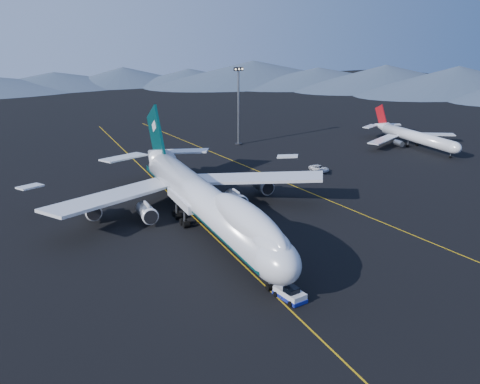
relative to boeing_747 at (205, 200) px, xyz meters
name	(u,v)px	position (x,y,z in m)	size (l,w,h in m)	color
ground	(206,229)	(0.00, -0.03, -5.81)	(500.00, 500.00, 0.00)	black
taxiway_line_main	(206,229)	(0.00, -0.03, -5.80)	(0.25, 220.00, 0.01)	#C6940B
taxiway_line_side	(312,193)	(30.00, 9.97, -5.80)	(0.25, 200.00, 0.01)	#C6940B
boeing_747	(205,200)	(0.00, 0.00, 0.00)	(59.62, 72.43, 19.37)	silver
pushback_tug	(290,295)	(1.45, -30.03, -5.12)	(3.63, 5.46, 2.21)	silver
second_jet	(414,136)	(83.20, 36.50, -2.51)	(33.97, 38.37, 10.92)	silver
service_van	(319,168)	(41.62, 25.32, -5.05)	(2.54, 5.50, 1.53)	silver
floodlight_mast	(238,106)	(35.00, 62.26, 6.38)	(2.97, 2.23, 24.06)	black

